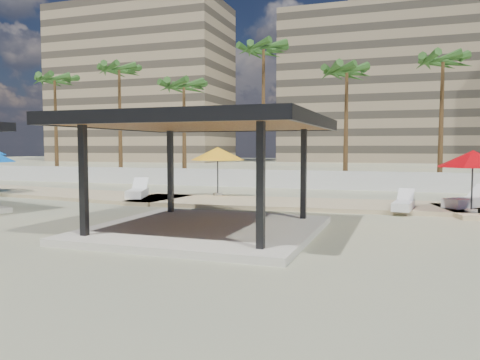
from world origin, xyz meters
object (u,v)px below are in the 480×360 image
object	(u,v)px
pavilion_central	(205,164)
lounger_b	(403,205)
lounger_a	(138,192)
lounger_d	(468,202)
umbrella_c	(473,159)

from	to	relation	value
pavilion_central	lounger_b	world-z (taller)	pavilion_central
lounger_a	lounger_b	size ratio (longest dim) A/B	1.19
pavilion_central	lounger_a	bearing A→B (deg)	133.93
pavilion_central	lounger_b	bearing A→B (deg)	47.85
lounger_b	lounger_d	xyz separation A→B (m)	(2.59, 1.68, 0.03)
pavilion_central	lounger_b	distance (m)	9.03
lounger_b	lounger_d	distance (m)	3.09
umbrella_c	lounger_b	size ratio (longest dim) A/B	1.67
pavilion_central	lounger_d	xyz separation A→B (m)	(8.61, 8.18, -1.78)
lounger_b	lounger_d	world-z (taller)	lounger_d
lounger_b	pavilion_central	bearing A→B (deg)	144.94
lounger_b	lounger_d	size ratio (longest dim) A/B	0.92
lounger_d	lounger_a	bearing A→B (deg)	135.12
umbrella_c	lounger_a	bearing A→B (deg)	177.04
lounger_b	lounger_a	bearing A→B (deg)	94.41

